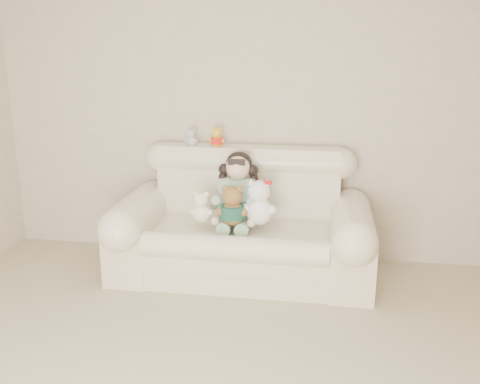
% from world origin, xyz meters
% --- Properties ---
extents(wall_back, '(4.50, 0.00, 4.50)m').
position_xyz_m(wall_back, '(0.00, 2.50, 1.30)').
color(wall_back, '#B0A78C').
rests_on(wall_back, ground).
extents(sofa, '(2.10, 0.95, 1.03)m').
position_xyz_m(sofa, '(0.00, 2.00, 0.52)').
color(sofa, beige).
rests_on(sofa, floor).
extents(seated_child, '(0.41, 0.48, 0.62)m').
position_xyz_m(seated_child, '(-0.04, 2.08, 0.73)').
color(seated_child, '#2C7645').
rests_on(seated_child, sofa).
extents(brown_teddy, '(0.25, 0.20, 0.38)m').
position_xyz_m(brown_teddy, '(-0.05, 1.83, 0.69)').
color(brown_teddy, brown).
rests_on(brown_teddy, sofa).
extents(white_cat, '(0.32, 0.28, 0.43)m').
position_xyz_m(white_cat, '(0.16, 1.88, 0.72)').
color(white_cat, white).
rests_on(white_cat, sofa).
extents(cream_teddy, '(0.20, 0.16, 0.30)m').
position_xyz_m(cream_teddy, '(-0.30, 1.85, 0.65)').
color(cream_teddy, white).
rests_on(cream_teddy, sofa).
extents(yellow_mini_bear, '(0.16, 0.15, 0.21)m').
position_xyz_m(yellow_mini_bear, '(-0.27, 2.35, 1.11)').
color(yellow_mini_bear, yellow).
rests_on(yellow_mini_bear, sofa).
extents(grey_mini_plush, '(0.14, 0.13, 0.18)m').
position_xyz_m(grey_mini_plush, '(-0.49, 2.34, 1.10)').
color(grey_mini_plush, silver).
rests_on(grey_mini_plush, sofa).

